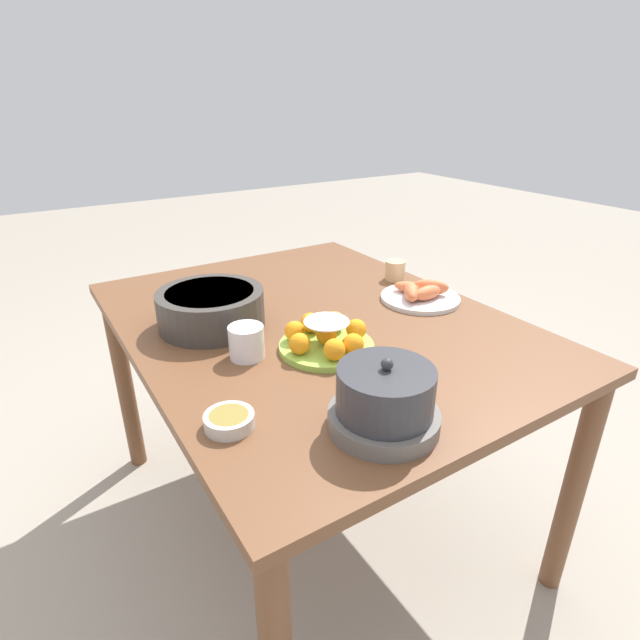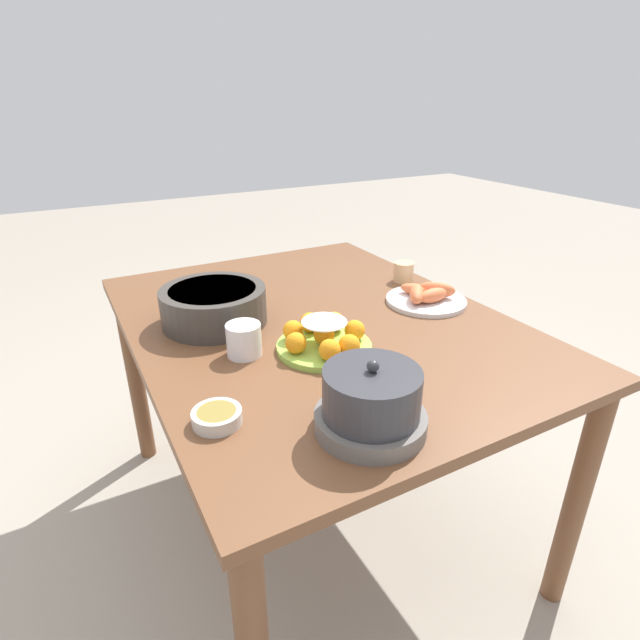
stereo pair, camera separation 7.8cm
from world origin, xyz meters
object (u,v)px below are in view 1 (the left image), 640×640
at_px(serving_bowl, 211,307).
at_px(cup_far, 247,342).
at_px(sauce_bowl, 229,420).
at_px(seafood_platter, 420,294).
at_px(cup_near, 395,270).
at_px(dining_table, 314,347).
at_px(warming_pot, 385,401).
at_px(cake_plate, 326,338).

distance_m(serving_bowl, cup_far, 0.22).
height_order(sauce_bowl, seafood_platter, seafood_platter).
height_order(seafood_platter, cup_near, cup_near).
relative_size(dining_table, cup_far, 15.04).
relative_size(dining_table, cup_near, 18.99).
bearing_deg(warming_pot, cup_near, -41.50).
bearing_deg(cup_near, cake_plate, 122.62).
xyz_separation_m(dining_table, cup_far, (-0.10, 0.26, 0.13)).
bearing_deg(warming_pot, cake_plate, -13.88).
bearing_deg(dining_table, serving_bowl, 66.20).
bearing_deg(seafood_platter, sauce_bowl, 110.76).
bearing_deg(cup_near, seafood_platter, 162.87).
bearing_deg(cup_near, serving_bowl, 91.78).
bearing_deg(dining_table, sauce_bowl, 130.26).
bearing_deg(sauce_bowl, dining_table, -49.74).
xyz_separation_m(cake_plate, cup_near, (0.31, -0.49, 0.00)).
relative_size(serving_bowl, cup_far, 3.38).
distance_m(dining_table, cup_far, 0.31).
xyz_separation_m(sauce_bowl, cup_near, (0.49, -0.83, 0.02)).
bearing_deg(seafood_platter, dining_table, 81.03).
distance_m(cake_plate, cup_near, 0.58).
distance_m(serving_bowl, sauce_bowl, 0.49).
relative_size(serving_bowl, cup_near, 4.27).
relative_size(seafood_platter, warming_pot, 1.13).
distance_m(cake_plate, serving_bowl, 0.35).
height_order(seafood_platter, warming_pot, warming_pot).
bearing_deg(seafood_platter, cup_far, 94.48).
height_order(dining_table, cake_plate, cake_plate).
height_order(serving_bowl, cup_far, serving_bowl).
distance_m(serving_bowl, cup_near, 0.68).
bearing_deg(sauce_bowl, cake_plate, -63.01).
height_order(dining_table, serving_bowl, serving_bowl).
bearing_deg(sauce_bowl, seafood_platter, -69.24).
distance_m(dining_table, serving_bowl, 0.33).
bearing_deg(serving_bowl, sauce_bowl, 162.66).
xyz_separation_m(sauce_bowl, cup_far, (0.24, -0.15, 0.03)).
bearing_deg(warming_pot, dining_table, -16.93).
xyz_separation_m(serving_bowl, cup_far, (-0.22, -0.00, -0.01)).
bearing_deg(cup_far, cup_near, -70.28).
xyz_separation_m(cup_near, cup_far, (-0.24, 0.68, 0.01)).
relative_size(dining_table, cake_plate, 5.39).
height_order(cake_plate, cup_far, cake_plate).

